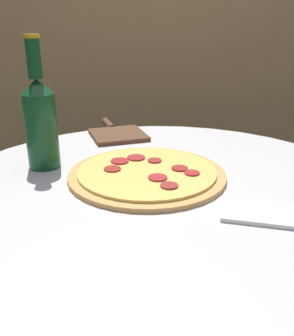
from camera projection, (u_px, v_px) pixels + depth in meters
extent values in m
cylinder|color=silver|center=(162.00, 320.00, 0.89)|extent=(0.08, 0.08, 0.64)
cylinder|color=silver|center=(164.00, 193.00, 0.76)|extent=(0.95, 0.95, 0.02)
cube|color=tan|center=(147.00, 88.00, 1.57)|extent=(1.54, 0.04, 1.47)
cylinder|color=tan|center=(147.00, 174.00, 0.81)|extent=(0.34, 0.34, 0.01)
cylinder|color=#EACC60|center=(147.00, 171.00, 0.81)|extent=(0.30, 0.30, 0.01)
cylinder|color=maroon|center=(169.00, 186.00, 0.72)|extent=(0.04, 0.04, 0.00)
cylinder|color=maroon|center=(155.00, 161.00, 0.85)|extent=(0.03, 0.03, 0.00)
cylinder|color=#A92627|center=(192.00, 173.00, 0.78)|extent=(0.03, 0.03, 0.00)
cylinder|color=maroon|center=(112.00, 169.00, 0.81)|extent=(0.04, 0.04, 0.00)
cylinder|color=maroon|center=(120.00, 161.00, 0.85)|extent=(0.04, 0.04, 0.00)
cylinder|color=maroon|center=(180.00, 168.00, 0.81)|extent=(0.04, 0.04, 0.00)
cylinder|color=#A2272A|center=(136.00, 158.00, 0.87)|extent=(0.04, 0.04, 0.00)
cylinder|color=#A4282A|center=(158.00, 178.00, 0.76)|extent=(0.04, 0.04, 0.00)
cylinder|color=#144C23|center=(42.00, 131.00, 0.84)|extent=(0.07, 0.07, 0.17)
cone|color=#144C23|center=(37.00, 86.00, 0.80)|extent=(0.07, 0.07, 0.03)
cylinder|color=#144C23|center=(34.00, 59.00, 0.78)|extent=(0.03, 0.03, 0.08)
cylinder|color=gold|center=(31.00, 36.00, 0.76)|extent=(0.03, 0.03, 0.01)
cube|color=brown|center=(118.00, 135.00, 1.09)|extent=(0.18, 0.18, 0.01)
cylinder|color=brown|center=(108.00, 124.00, 1.20)|extent=(0.05, 0.10, 0.02)
cube|color=white|center=(258.00, 214.00, 0.65)|extent=(0.14, 0.11, 0.01)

